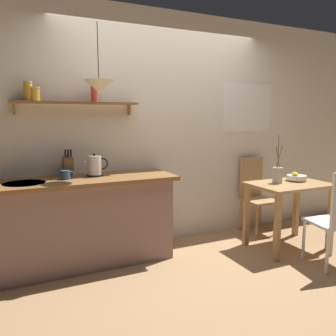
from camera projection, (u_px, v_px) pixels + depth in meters
The scene contains 12 objects.
ground_plane at pixel (186, 258), 3.67m from camera, with size 14.00×14.00×0.00m, color #A87F56.
back_wall at pixel (177, 129), 4.14m from camera, with size 6.80×0.11×2.70m.
kitchen_counter at pixel (85, 221), 3.47m from camera, with size 1.83×0.63×0.90m.
wall_shelf at pixel (66, 99), 3.40m from camera, with size 1.26×0.20×0.32m.
dining_table at pixel (289, 196), 3.90m from camera, with size 0.88×0.61×0.76m.
dining_chair_far at pixel (255, 192), 4.50m from camera, with size 0.40×0.41×0.97m.
fruit_bowl at pixel (296, 177), 4.01m from camera, with size 0.23×0.23×0.11m.
twig_vase at pixel (277, 175), 3.86m from camera, with size 0.11×0.11×0.55m.
electric_kettle at pixel (95, 166), 3.49m from camera, with size 0.25×0.17×0.23m.
knife_block at pixel (68, 166), 3.48m from camera, with size 0.09×0.17×0.28m.
coffee_mug_by_sink at pixel (66, 175), 3.32m from camera, with size 0.13×0.09×0.09m.
pendant_lamp at pixel (99, 86), 3.24m from camera, with size 0.27×0.27×0.65m.
Camera 1 is at (-1.65, -3.07, 1.50)m, focal length 36.56 mm.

